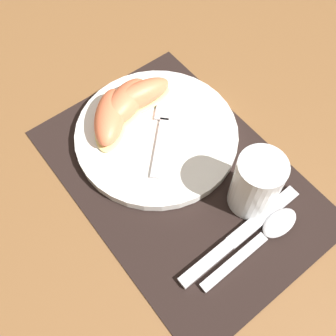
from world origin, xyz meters
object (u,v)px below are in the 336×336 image
(plate, at_px, (157,134))
(juice_glass, at_px, (255,186))
(citrus_wedge_0, at_px, (137,98))
(fork, at_px, (162,124))
(citrus_wedge_2, at_px, (110,118))
(citrus_wedge_1, at_px, (123,105))
(knife, at_px, (238,237))
(spoon, at_px, (268,233))

(plate, relative_size, juice_glass, 2.56)
(juice_glass, height_order, citrus_wedge_0, juice_glass)
(juice_glass, bearing_deg, plate, -166.55)
(fork, height_order, citrus_wedge_2, citrus_wedge_2)
(fork, bearing_deg, citrus_wedge_2, -128.64)
(fork, height_order, citrus_wedge_0, citrus_wedge_0)
(fork, distance_m, citrus_wedge_1, 0.07)
(fork, xyz_separation_m, citrus_wedge_0, (-0.06, -0.01, 0.02))
(juice_glass, bearing_deg, fork, -171.43)
(plate, bearing_deg, citrus_wedge_1, -164.49)
(knife, height_order, citrus_wedge_0, citrus_wedge_0)
(spoon, height_order, citrus_wedge_1, citrus_wedge_1)
(fork, bearing_deg, juice_glass, 8.57)
(fork, bearing_deg, plate, -69.05)
(juice_glass, relative_size, citrus_wedge_1, 0.84)
(plate, distance_m, spoon, 0.23)
(juice_glass, distance_m, citrus_wedge_2, 0.25)
(plate, height_order, citrus_wedge_2, citrus_wedge_2)
(knife, relative_size, citrus_wedge_1, 1.82)
(citrus_wedge_0, relative_size, citrus_wedge_1, 1.05)
(spoon, xyz_separation_m, fork, (-0.24, -0.01, 0.01))
(citrus_wedge_1, bearing_deg, fork, 28.91)
(spoon, bearing_deg, plate, -174.07)
(spoon, bearing_deg, citrus_wedge_1, -171.92)
(knife, distance_m, fork, 0.22)
(knife, bearing_deg, plate, 176.53)
(spoon, relative_size, fork, 1.26)
(juice_glass, distance_m, spoon, 0.07)
(knife, height_order, citrus_wedge_2, citrus_wedge_2)
(fork, xyz_separation_m, citrus_wedge_2, (-0.05, -0.06, 0.02))
(citrus_wedge_1, bearing_deg, knife, 1.11)
(knife, height_order, spoon, spoon)
(plate, distance_m, citrus_wedge_1, 0.07)
(juice_glass, xyz_separation_m, citrus_wedge_0, (-0.24, -0.03, -0.01))
(spoon, relative_size, citrus_wedge_1, 1.45)
(citrus_wedge_0, height_order, citrus_wedge_2, citrus_wedge_0)
(knife, bearing_deg, citrus_wedge_1, -178.89)
(spoon, bearing_deg, citrus_wedge_2, -165.77)
(spoon, height_order, citrus_wedge_2, citrus_wedge_2)
(juice_glass, xyz_separation_m, spoon, (0.06, -0.02, -0.04))
(plate, distance_m, citrus_wedge_2, 0.08)
(citrus_wedge_0, height_order, citrus_wedge_1, same)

